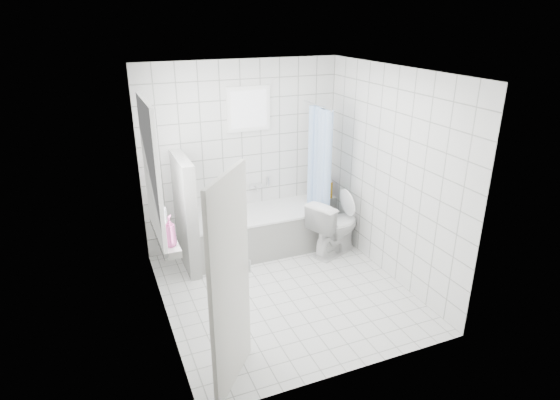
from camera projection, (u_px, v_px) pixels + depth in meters
name	position (u px, v px, depth m)	size (l,w,h in m)	color
ground	(284.00, 291.00, 5.68)	(3.00, 3.00, 0.00)	white
ceiling	(285.00, 71.00, 4.72)	(3.00, 3.00, 0.00)	white
wall_back	(242.00, 156.00, 6.49)	(2.80, 0.02, 2.60)	white
wall_front	(355.00, 249.00, 3.92)	(2.80, 0.02, 2.60)	white
wall_left	(157.00, 210.00, 4.70)	(0.02, 3.00, 2.60)	white
wall_right	(390.00, 176.00, 5.70)	(0.02, 3.00, 2.60)	white
window_left	(154.00, 172.00, 4.87)	(0.01, 0.90, 1.40)	white
window_back	(249.00, 109.00, 6.24)	(0.50, 0.01, 0.50)	white
window_sill	(165.00, 236.00, 5.16)	(0.18, 1.02, 0.08)	white
door	(230.00, 285.00, 3.96)	(0.04, 0.80, 2.00)	silver
bathtub	(258.00, 231.00, 6.57)	(1.86, 0.77, 0.58)	white
partition_wall	(186.00, 214.00, 6.00)	(0.15, 0.85, 1.50)	white
tiled_ledge	(325.00, 213.00, 7.22)	(0.40, 0.24, 0.55)	white
toilet	(335.00, 226.00, 6.46)	(0.45, 0.79, 0.81)	white
curtain_rod	(317.00, 105.00, 6.22)	(0.02, 0.02, 0.80)	silver
shower_curtain	(320.00, 172.00, 6.44)	(0.14, 0.48, 1.78)	#4B87DC
tub_faucet	(256.00, 186.00, 6.68)	(0.18, 0.06, 0.06)	silver
sill_bottles	(165.00, 223.00, 5.04)	(0.17, 0.82, 0.32)	#DE6FDC
ledge_bottles	(326.00, 190.00, 7.05)	(0.17, 0.18, 0.27)	green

